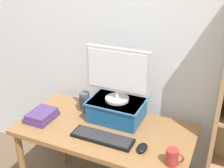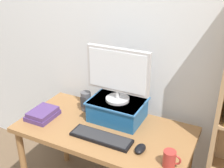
{
  "view_description": "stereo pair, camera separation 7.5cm",
  "coord_description": "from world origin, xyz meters",
  "px_view_note": "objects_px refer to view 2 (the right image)",
  "views": [
    {
      "loc": [
        0.75,
        -1.52,
        1.84
      ],
      "look_at": [
        0.03,
        0.06,
        1.04
      ],
      "focal_mm": 45.0,
      "sensor_mm": 36.0,
      "label": 1
    },
    {
      "loc": [
        0.81,
        -1.49,
        1.84
      ],
      "look_at": [
        0.03,
        0.06,
        1.04
      ],
      "focal_mm": 45.0,
      "sensor_mm": 36.0,
      "label": 2
    }
  ],
  "objects_px": {
    "book_stack": "(43,114)",
    "desk_speaker": "(86,101)",
    "coffee_mug": "(170,159)",
    "computer_mouse": "(140,149)",
    "desk": "(105,137)",
    "keyboard": "(101,137)",
    "riser_box": "(117,109)",
    "computer_monitor": "(118,73)"
  },
  "relations": [
    {
      "from": "riser_box",
      "to": "keyboard",
      "type": "relative_size",
      "value": 0.93
    },
    {
      "from": "keyboard",
      "to": "desk_speaker",
      "type": "bearing_deg",
      "value": 135.54
    },
    {
      "from": "keyboard",
      "to": "computer_mouse",
      "type": "xyz_separation_m",
      "value": [
        0.28,
        -0.0,
        0.01
      ]
    },
    {
      "from": "computer_monitor",
      "to": "keyboard",
      "type": "relative_size",
      "value": 1.1
    },
    {
      "from": "keyboard",
      "to": "desk_speaker",
      "type": "distance_m",
      "value": 0.42
    },
    {
      "from": "computer_monitor",
      "to": "computer_mouse",
      "type": "relative_size",
      "value": 4.54
    },
    {
      "from": "coffee_mug",
      "to": "computer_monitor",
      "type": "bearing_deg",
      "value": 146.32
    },
    {
      "from": "desk",
      "to": "computer_monitor",
      "type": "relative_size",
      "value": 2.65
    },
    {
      "from": "keyboard",
      "to": "coffee_mug",
      "type": "height_order",
      "value": "coffee_mug"
    },
    {
      "from": "computer_mouse",
      "to": "keyboard",
      "type": "bearing_deg",
      "value": 179.94
    },
    {
      "from": "book_stack",
      "to": "computer_mouse",
      "type": "bearing_deg",
      "value": -2.89
    },
    {
      "from": "desk",
      "to": "desk_speaker",
      "type": "distance_m",
      "value": 0.34
    },
    {
      "from": "coffee_mug",
      "to": "riser_box",
      "type": "bearing_deg",
      "value": 146.2
    },
    {
      "from": "computer_mouse",
      "to": "book_stack",
      "type": "relative_size",
      "value": 0.46
    },
    {
      "from": "computer_mouse",
      "to": "desk_speaker",
      "type": "xyz_separation_m",
      "value": [
        -0.58,
        0.29,
        0.06
      ]
    },
    {
      "from": "desk",
      "to": "desk_speaker",
      "type": "bearing_deg",
      "value": 147.47
    },
    {
      "from": "book_stack",
      "to": "coffee_mug",
      "type": "relative_size",
      "value": 2.07
    },
    {
      "from": "computer_mouse",
      "to": "riser_box",
      "type": "bearing_deg",
      "value": 136.41
    },
    {
      "from": "keyboard",
      "to": "coffee_mug",
      "type": "relative_size",
      "value": 3.96
    },
    {
      "from": "computer_mouse",
      "to": "desk_speaker",
      "type": "distance_m",
      "value": 0.65
    },
    {
      "from": "desk",
      "to": "keyboard",
      "type": "distance_m",
      "value": 0.17
    },
    {
      "from": "computer_monitor",
      "to": "computer_mouse",
      "type": "height_order",
      "value": "computer_monitor"
    },
    {
      "from": "desk",
      "to": "riser_box",
      "type": "xyz_separation_m",
      "value": [
        0.03,
        0.15,
        0.17
      ]
    },
    {
      "from": "keyboard",
      "to": "computer_mouse",
      "type": "distance_m",
      "value": 0.28
    },
    {
      "from": "desk",
      "to": "computer_mouse",
      "type": "distance_m",
      "value": 0.37
    },
    {
      "from": "desk",
      "to": "desk_speaker",
      "type": "height_order",
      "value": "desk_speaker"
    },
    {
      "from": "riser_box",
      "to": "desk_speaker",
      "type": "xyz_separation_m",
      "value": [
        -0.28,
        0.01,
        -0.01
      ]
    },
    {
      "from": "desk",
      "to": "keyboard",
      "type": "relative_size",
      "value": 2.92
    },
    {
      "from": "desk",
      "to": "coffee_mug",
      "type": "distance_m",
      "value": 0.58
    },
    {
      "from": "riser_box",
      "to": "computer_mouse",
      "type": "distance_m",
      "value": 0.42
    },
    {
      "from": "computer_mouse",
      "to": "coffee_mug",
      "type": "bearing_deg",
      "value": -14.38
    },
    {
      "from": "keyboard",
      "to": "computer_mouse",
      "type": "height_order",
      "value": "computer_mouse"
    },
    {
      "from": "desk",
      "to": "computer_mouse",
      "type": "height_order",
      "value": "computer_mouse"
    },
    {
      "from": "computer_mouse",
      "to": "desk_speaker",
      "type": "bearing_deg",
      "value": 153.21
    },
    {
      "from": "riser_box",
      "to": "computer_mouse",
      "type": "relative_size",
      "value": 3.86
    },
    {
      "from": "desk_speaker",
      "to": "keyboard",
      "type": "bearing_deg",
      "value": -44.46
    },
    {
      "from": "book_stack",
      "to": "desk_speaker",
      "type": "relative_size",
      "value": 1.45
    },
    {
      "from": "desk",
      "to": "keyboard",
      "type": "height_order",
      "value": "keyboard"
    },
    {
      "from": "book_stack",
      "to": "desk_speaker",
      "type": "xyz_separation_m",
      "value": [
        0.23,
        0.25,
        0.05
      ]
    },
    {
      "from": "desk",
      "to": "computer_mouse",
      "type": "xyz_separation_m",
      "value": [
        0.33,
        -0.13,
        0.1
      ]
    },
    {
      "from": "computer_mouse",
      "to": "book_stack",
      "type": "bearing_deg",
      "value": 177.11
    },
    {
      "from": "desk",
      "to": "keyboard",
      "type": "xyz_separation_m",
      "value": [
        0.04,
        -0.13,
        0.1
      ]
    }
  ]
}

